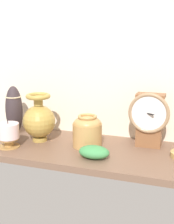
{
  "coord_description": "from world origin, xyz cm",
  "views": [
    {
      "loc": [
        38.97,
        -107.41,
        42.41
      ],
      "look_at": [
        1.55,
        0.0,
        14.0
      ],
      "focal_mm": 51.1,
      "sensor_mm": 36.0,
      "label": 1
    }
  ],
  "objects": [
    {
      "name": "ivy_sprig",
      "position": [
        7.17,
        -8.72,
        2.2
      ],
      "size": [
        10.86,
        7.6,
        4.4
      ],
      "color": "#408D4D",
      "rests_on": "ground_plane"
    },
    {
      "name": "pillar_candle_front",
      "position": [
        -27.0,
        -8.67,
        5.2
      ],
      "size": [
        8.24,
        8.24,
        10.4
      ],
      "color": "#B28446",
      "rests_on": "ground_plane"
    },
    {
      "name": "ground_plane",
      "position": [
        0.0,
        0.0,
        -1.2
      ],
      "size": [
        100.0,
        36.0,
        2.4
      ],
      "primitive_type": "cube",
      "color": "brown"
    },
    {
      "name": "brass_vase_bulbous",
      "position": [
        -19.23,
        1.6,
        8.78
      ],
      "size": [
        12.98,
        12.98,
        19.18
      ],
      "color": "#AE8E40",
      "rests_on": "ground_plane"
    },
    {
      "name": "tall_ceramic_vase",
      "position": [
        -33.6,
        6.56,
        10.51
      ],
      "size": [
        7.23,
        7.23,
        20.74
      ],
      "color": "#352B2E",
      "rests_on": "ground_plane"
    },
    {
      "name": "mantel_clock",
      "position": [
        23.18,
        9.12,
        11.21
      ],
      "size": [
        15.27,
        8.29,
        21.31
      ],
      "color": "brown",
      "rests_on": "ground_plane"
    },
    {
      "name": "back_wall",
      "position": [
        0.0,
        18.5,
        32.5
      ],
      "size": [
        120.0,
        2.0,
        65.0
      ],
      "primitive_type": "cube",
      "color": "#EEE0C9",
      "rests_on": "ground_plane"
    },
    {
      "name": "brass_vase_jar",
      "position": [
        1.04,
        1.84,
        6.28
      ],
      "size": [
        11.2,
        11.2,
        12.26
      ],
      "color": "tan",
      "rests_on": "ground_plane"
    }
  ]
}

